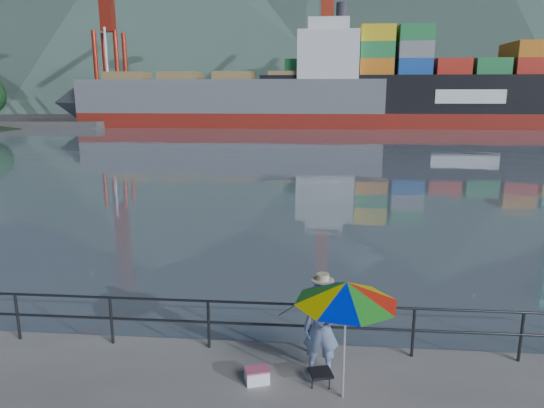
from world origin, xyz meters
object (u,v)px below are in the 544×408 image
at_px(container_ship, 472,88).
at_px(beach_umbrella, 346,292).
at_px(cooler_bag, 257,376).
at_px(bulk_carrier, 243,98).
at_px(fisherman, 322,329).

bearing_deg(container_ship, beach_umbrella, -108.21).
distance_m(cooler_bag, bulk_carrier, 70.11).
bearing_deg(beach_umbrella, bulk_carrier, 99.55).
bearing_deg(container_ship, bulk_carrier, -176.33).
distance_m(bulk_carrier, container_ship, 35.44).
bearing_deg(fisherman, container_ship, 74.48).
xyz_separation_m(fisherman, cooler_bag, (-1.12, -0.38, -0.78)).
height_order(fisherman, cooler_bag, fisherman).
bearing_deg(bulk_carrier, fisherman, -80.65).
xyz_separation_m(beach_umbrella, bulk_carrier, (-11.70, 69.55, 2.30)).
xyz_separation_m(fisherman, beach_umbrella, (0.36, -0.69, 1.00)).
bearing_deg(beach_umbrella, cooler_bag, 168.22).
xyz_separation_m(beach_umbrella, cooler_bag, (-1.48, 0.31, -1.78)).
height_order(beach_umbrella, bulk_carrier, bulk_carrier).
bearing_deg(fisherman, cooler_bag, -158.10).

